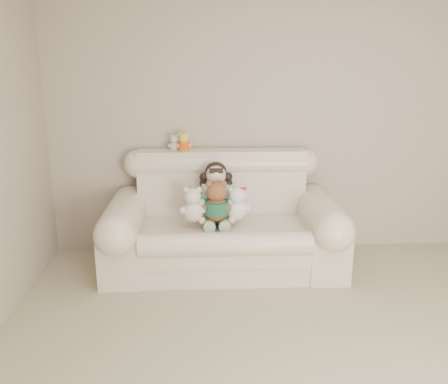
% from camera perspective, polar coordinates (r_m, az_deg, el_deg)
% --- Properties ---
extents(wall_back, '(4.50, 0.00, 4.50)m').
position_cam_1_polar(wall_back, '(4.62, 7.38, 8.73)').
color(wall_back, '#A39481').
rests_on(wall_back, ground).
extents(sofa, '(2.10, 0.95, 1.03)m').
position_cam_1_polar(sofa, '(4.24, -0.06, -2.69)').
color(sofa, '#F8E8C8').
rests_on(sofa, floor).
extents(seated_child, '(0.39, 0.45, 0.56)m').
position_cam_1_polar(seated_child, '(4.26, -0.95, -0.02)').
color(seated_child, '#347738').
rests_on(seated_child, sofa).
extents(brown_teddy, '(0.28, 0.22, 0.42)m').
position_cam_1_polar(brown_teddy, '(4.07, -0.92, -0.65)').
color(brown_teddy, brown).
rests_on(brown_teddy, sofa).
extents(white_cat, '(0.26, 0.22, 0.35)m').
position_cam_1_polar(white_cat, '(4.11, 1.57, -0.95)').
color(white_cat, white).
rests_on(white_cat, sofa).
extents(cream_teddy, '(0.27, 0.24, 0.36)m').
position_cam_1_polar(cream_teddy, '(4.07, -3.76, -1.10)').
color(cream_teddy, beige).
rests_on(cream_teddy, sofa).
extents(yellow_mini_bear, '(0.15, 0.13, 0.22)m').
position_cam_1_polar(yellow_mini_bear, '(4.44, -4.81, 6.12)').
color(yellow_mini_bear, gold).
rests_on(yellow_mini_bear, sofa).
extents(grey_mini_plush, '(0.12, 0.10, 0.19)m').
position_cam_1_polar(grey_mini_plush, '(4.48, -5.96, 6.03)').
color(grey_mini_plush, '#BBBCC3').
rests_on(grey_mini_plush, sofa).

